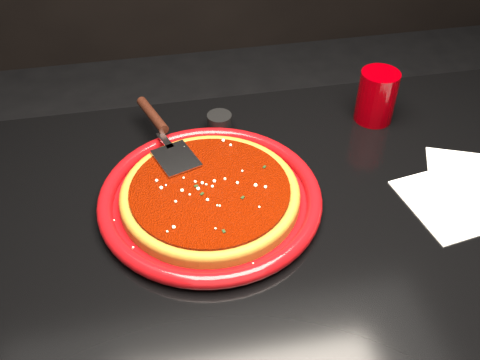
% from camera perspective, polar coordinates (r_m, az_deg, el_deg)
% --- Properties ---
extents(table, '(1.20, 0.80, 0.75)m').
position_cam_1_polar(table, '(1.24, 3.88, -16.21)').
color(table, black).
rests_on(table, floor).
extents(plate, '(0.47, 0.47, 0.03)m').
position_cam_1_polar(plate, '(0.95, -3.19, -1.88)').
color(plate, maroon).
rests_on(plate, table).
extents(pizza_crust, '(0.38, 0.38, 0.02)m').
position_cam_1_polar(pizza_crust, '(0.95, -3.20, -1.68)').
color(pizza_crust, brown).
rests_on(pizza_crust, plate).
extents(pizza_crust_rim, '(0.38, 0.38, 0.02)m').
position_cam_1_polar(pizza_crust_rim, '(0.95, -3.22, -1.33)').
color(pizza_crust_rim, brown).
rests_on(pizza_crust_rim, plate).
extents(pizza_sauce, '(0.33, 0.33, 0.01)m').
position_cam_1_polar(pizza_sauce, '(0.94, -3.23, -1.08)').
color(pizza_sauce, '#620E00').
rests_on(pizza_sauce, plate).
extents(parmesan_dusting, '(0.27, 0.27, 0.01)m').
position_cam_1_polar(parmesan_dusting, '(0.94, -3.25, -0.72)').
color(parmesan_dusting, beige).
rests_on(parmesan_dusting, plate).
extents(basil_flecks, '(0.25, 0.25, 0.00)m').
position_cam_1_polar(basil_flecks, '(0.94, -3.25, -0.77)').
color(basil_flecks, black).
rests_on(basil_flecks, plate).
extents(pizza_server, '(0.17, 0.30, 0.02)m').
position_cam_1_polar(pizza_server, '(1.05, -8.10, 4.94)').
color(pizza_server, silver).
rests_on(pizza_server, plate).
extents(cup, '(0.09, 0.09, 0.11)m').
position_cam_1_polar(cup, '(1.17, 14.37, 8.63)').
color(cup, '#7D0004').
rests_on(cup, table).
extents(napkin_a, '(0.20, 0.20, 0.00)m').
position_cam_1_polar(napkin_a, '(1.04, 21.89, -2.08)').
color(napkin_a, white).
rests_on(napkin_a, table).
extents(napkin_b, '(0.19, 0.19, 0.00)m').
position_cam_1_polar(napkin_b, '(1.10, 22.96, 0.36)').
color(napkin_b, white).
rests_on(napkin_b, table).
extents(ramekin, '(0.05, 0.05, 0.04)m').
position_cam_1_polar(ramekin, '(1.12, -2.20, 6.11)').
color(ramekin, black).
rests_on(ramekin, table).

